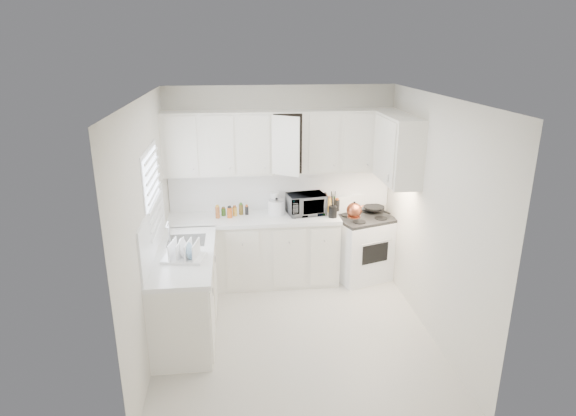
{
  "coord_description": "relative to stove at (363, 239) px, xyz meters",
  "views": [
    {
      "loc": [
        -0.6,
        -4.73,
        3.09
      ],
      "look_at": [
        0.0,
        0.7,
        1.25
      ],
      "focal_mm": 30.42,
      "sensor_mm": 36.0,
      "label": 1
    }
  ],
  "objects": [
    {
      "name": "spice_left_3",
      "position": [
        -1.72,
        0.04,
        0.45
      ],
      "size": [
        0.06,
        0.06,
        0.13
      ],
      "primitive_type": "cylinder",
      "color": "gold",
      "rests_on": "countertop_back"
    },
    {
      "name": "spice_left_4",
      "position": [
        -1.65,
        0.13,
        0.45
      ],
      "size": [
        0.06,
        0.06,
        0.13
      ],
      "primitive_type": "cylinder",
      "color": "brown",
      "rests_on": "countertop_back"
    },
    {
      "name": "backsplash_left",
      "position": [
        -2.59,
        -1.09,
        0.66
      ],
      "size": [
        0.02,
        1.6,
        0.55
      ],
      "primitive_type": "cube",
      "color": "white",
      "rests_on": "wall_left"
    },
    {
      "name": "rice_cooker",
      "position": [
        -1.17,
        0.07,
        0.5
      ],
      "size": [
        0.25,
        0.25,
        0.22
      ],
      "primitive_type": null,
      "rotation": [
        0.0,
        0.0,
        -0.15
      ],
      "color": "white",
      "rests_on": "countertop_back"
    },
    {
      "name": "sauce_right_2",
      "position": [
        -0.41,
        0.17,
        0.48
      ],
      "size": [
        0.06,
        0.06,
        0.19
      ],
      "primitive_type": "cylinder",
      "color": "brown",
      "rests_on": "countertop_back"
    },
    {
      "name": "sauce_right_3",
      "position": [
        -0.35,
        0.11,
        0.48
      ],
      "size": [
        0.06,
        0.06,
        0.19
      ],
      "primitive_type": "cylinder",
      "color": "black",
      "rests_on": "countertop_back"
    },
    {
      "name": "stove",
      "position": [
        0.0,
        0.0,
        0.0
      ],
      "size": [
        0.89,
        0.8,
        1.13
      ],
      "primitive_type": null,
      "rotation": [
        0.0,
        0.0,
        0.32
      ],
      "color": "white",
      "rests_on": "floor"
    },
    {
      "name": "lower_cabinets_left",
      "position": [
        -2.3,
        -1.09,
        -0.11
      ],
      "size": [
        0.6,
        1.6,
        0.9
      ],
      "primitive_type": null,
      "color": "silver",
      "rests_on": "floor"
    },
    {
      "name": "upper_cabinets_right",
      "position": [
        0.24,
        -0.47,
        0.94
      ],
      "size": [
        0.33,
        0.9,
        0.8
      ],
      "primitive_type": null,
      "color": "silver",
      "rests_on": "wall_right"
    },
    {
      "name": "utensil_crock",
      "position": [
        -0.46,
        -0.14,
        0.57
      ],
      "size": [
        0.13,
        0.13,
        0.36
      ],
      "primitive_type": null,
      "rotation": [
        0.0,
        0.0,
        -0.08
      ],
      "color": "black",
      "rests_on": "countertop_back"
    },
    {
      "name": "floor",
      "position": [
        -1.1,
        -1.29,
        -0.56
      ],
      "size": [
        3.2,
        3.2,
        0.0
      ],
      "primitive_type": "plane",
      "color": "beige",
      "rests_on": "ground"
    },
    {
      "name": "wall_right",
      "position": [
        0.4,
        -1.29,
        0.74
      ],
      "size": [
        0.0,
        3.2,
        3.2
      ],
      "primitive_type": "plane",
      "rotation": [
        1.57,
        0.0,
        -1.57
      ],
      "color": "silver",
      "rests_on": "ground"
    },
    {
      "name": "lower_cabinets_back",
      "position": [
        -1.49,
        0.01,
        -0.11
      ],
      "size": [
        2.22,
        0.6,
        0.9
      ],
      "primitive_type": null,
      "color": "silver",
      "rests_on": "floor"
    },
    {
      "name": "sink",
      "position": [
        -2.29,
        -0.74,
        0.51
      ],
      "size": [
        0.42,
        0.38,
        0.3
      ],
      "primitive_type": null,
      "color": "gray",
      "rests_on": "countertop_left"
    },
    {
      "name": "sauce_right_1",
      "position": [
        -0.46,
        0.11,
        0.48
      ],
      "size": [
        0.06,
        0.06,
        0.19
      ],
      "primitive_type": "cylinder",
      "color": "gold",
      "rests_on": "countertop_back"
    },
    {
      "name": "window_blinds",
      "position": [
        -2.58,
        -0.94,
        0.99
      ],
      "size": [
        0.06,
        0.96,
        1.06
      ],
      "primitive_type": null,
      "color": "white",
      "rests_on": "wall_left"
    },
    {
      "name": "backsplash_back",
      "position": [
        -1.1,
        0.3,
        0.66
      ],
      "size": [
        2.98,
        0.02,
        0.55
      ],
      "primitive_type": "cube",
      "color": "white",
      "rests_on": "wall_back"
    },
    {
      "name": "countertop_back",
      "position": [
        -1.49,
        -0.0,
        0.36
      ],
      "size": [
        2.24,
        0.64,
        0.05
      ],
      "primitive_type": "cube",
      "color": "silver",
      "rests_on": "lower_cabinets_back"
    },
    {
      "name": "spice_left_1",
      "position": [
        -1.87,
        0.04,
        0.45
      ],
      "size": [
        0.06,
        0.06,
        0.13
      ],
      "primitive_type": "cylinder",
      "color": "#376722",
      "rests_on": "countertop_back"
    },
    {
      "name": "tea_kettle",
      "position": [
        -0.18,
        -0.16,
        0.49
      ],
      "size": [
        0.28,
        0.25,
        0.23
      ],
      "primitive_type": null,
      "rotation": [
        0.0,
        0.0,
        0.16
      ],
      "color": "#9C3B2A",
      "rests_on": "stove"
    },
    {
      "name": "paper_towel",
      "position": [
        -1.19,
        0.16,
        0.52
      ],
      "size": [
        0.12,
        0.12,
        0.27
      ],
      "primitive_type": "cylinder",
      "color": "white",
      "rests_on": "countertop_back"
    },
    {
      "name": "wall_front",
      "position": [
        -1.1,
        -2.89,
        0.74
      ],
      "size": [
        3.0,
        0.0,
        3.0
      ],
      "primitive_type": "plane",
      "rotation": [
        -1.57,
        0.0,
        0.0
      ],
      "color": "silver",
      "rests_on": "ground"
    },
    {
      "name": "frying_pan",
      "position": [
        0.18,
        0.16,
        0.4
      ],
      "size": [
        0.46,
        0.56,
        0.04
      ],
      "primitive_type": null,
      "rotation": [
        0.0,
        0.0,
        0.44
      ],
      "color": "black",
      "rests_on": "stove"
    },
    {
      "name": "spice_left_2",
      "position": [
        -1.8,
        0.13,
        0.45
      ],
      "size": [
        0.06,
        0.06,
        0.13
      ],
      "primitive_type": "cylinder",
      "color": "#CA561B",
      "rests_on": "countertop_back"
    },
    {
      "name": "dish_rack",
      "position": [
        -2.27,
        -1.26,
        0.5
      ],
      "size": [
        0.47,
        0.38,
        0.23
      ],
      "primitive_type": null,
      "rotation": [
        0.0,
        0.0,
        -0.18
      ],
      "color": "white",
      "rests_on": "countertop_left"
    },
    {
      "name": "upper_cabinets_back",
      "position": [
        -1.1,
        0.14,
        0.94
      ],
      "size": [
        3.0,
        0.33,
        0.8
      ],
      "primitive_type": null,
      "color": "silver",
      "rests_on": "wall_back"
    },
    {
      "name": "ceiling",
      "position": [
        -1.1,
        -1.29,
        2.04
      ],
      "size": [
        3.2,
        3.2,
        0.0
      ],
      "primitive_type": "plane",
      "rotation": [
        3.14,
        0.0,
        0.0
      ],
      "color": "white",
      "rests_on": "ground"
    },
    {
      "name": "countertop_left",
      "position": [
        -2.29,
        -1.09,
        0.36
      ],
      "size": [
        0.64,
        1.62,
        0.05
      ],
      "primitive_type": "cube",
      "color": "silver",
      "rests_on": "lower_cabinets_left"
    },
    {
      "name": "microwave",
      "position": [
        -0.78,
        0.03,
        0.55
      ],
      "size": [
        0.53,
        0.35,
        0.33
      ],
      "primitive_type": "imported",
      "rotation": [
        0.0,
        0.0,
        0.17
      ],
      "color": "gray",
      "rests_on": "countertop_back"
    },
    {
      "name": "spice_left_0",
      "position": [
        -1.95,
        0.13,
        0.45
      ],
      "size": [
        0.06,
        0.06,
        0.13
      ],
      "primitive_type": "cylinder",
      "color": "#985429",
      "rests_on": "countertop_back"
    },
    {
      "name": "sauce_right_0",
      "position": [
        -0.52,
        0.17,
        0.48
      ],
      "size": [
        0.06,
        0.06,
        0.19
      ],
      "primitive_type": "cylinder",
      "color": "#CA561B",
      "rests_on": "countertop_back"
    },
    {
      "name": "wall_left",
      "position": [
        -2.6,
        -1.29,
        0.74
      ],
      "size": [
        0.0,
        3.2,
        3.2
      ],
      "primitive_type": "plane",
      "rotation": [
        1.57,
        0.0,
        1.57
      ],
      "color": "silver",
      "rests_on": "ground"
    },
    {
      "name": "wall_back",
      "position": [
        -1.1,
        0.31,
        0.74
      ],
      "size": [
        3.0,
        0.0,
        3.0
      ],
      "primitive_type": "plane",
      "rotation": [
        1.57,
        0.0,
        0.0
      ],
      "color": "silver",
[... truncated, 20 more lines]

